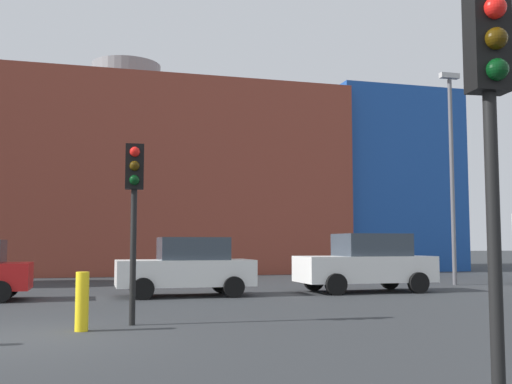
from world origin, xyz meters
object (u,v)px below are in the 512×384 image
object	(u,v)px
bollard_yellow_0	(82,301)
street_lamp	(452,164)
parked_car_2	(187,267)
parked_car_3	(366,263)
traffic_light_near_right	(491,105)
traffic_light_island	(134,191)

from	to	relation	value
bollard_yellow_0	street_lamp	distance (m)	16.83
parked_car_2	street_lamp	world-z (taller)	street_lamp
parked_car_2	bollard_yellow_0	world-z (taller)	parked_car_2
parked_car_3	bollard_yellow_0	size ratio (longest dim) A/B	4.11
parked_car_3	traffic_light_near_right	world-z (taller)	traffic_light_near_right
parked_car_3	street_lamp	size ratio (longest dim) A/B	0.53
bollard_yellow_0	street_lamp	world-z (taller)	street_lamp
parked_car_3	bollard_yellow_0	distance (m)	11.22
parked_car_3	street_lamp	distance (m)	6.39
traffic_light_near_right	street_lamp	size ratio (longest dim) A/B	0.47
parked_car_3	bollard_yellow_0	xyz separation A→B (m)	(-8.91, -6.80, -0.41)
traffic_light_island	street_lamp	bearing A→B (deg)	127.48
traffic_light_near_right	street_lamp	bearing A→B (deg)	153.40
traffic_light_island	parked_car_3	bearing A→B (deg)	132.02
parked_car_3	traffic_light_island	distance (m)	10.26
parked_car_2	street_lamp	xyz separation A→B (m)	(10.66, 2.16, 3.78)
traffic_light_near_right	bollard_yellow_0	world-z (taller)	traffic_light_near_right
parked_car_2	traffic_light_near_right	distance (m)	13.97
parked_car_3	traffic_light_near_right	size ratio (longest dim) A/B	1.14
bollard_yellow_0	traffic_light_near_right	bearing A→B (deg)	-63.24
traffic_light_island	street_lamp	xyz separation A→B (m)	(12.70, 8.40, 2.04)
parked_car_3	traffic_light_island	world-z (taller)	traffic_light_island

